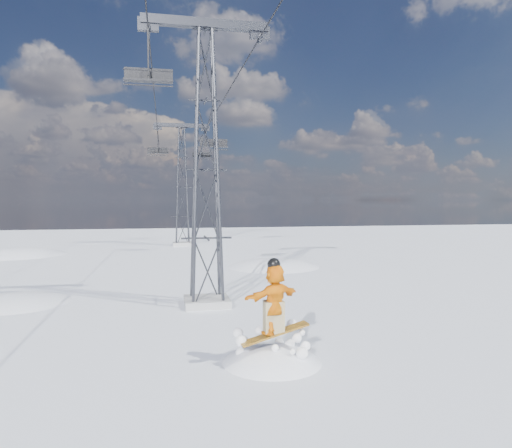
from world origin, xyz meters
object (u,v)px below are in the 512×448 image
Objects in this scene: lift_tower_near at (206,171)px; snowboarder_jump at (272,422)px; lift_chair_near at (149,76)px; lift_tower_far at (182,188)px.

snowboarder_jump is (1.09, -6.88, -7.09)m from lift_tower_near.
lift_chair_near is (-3.29, 6.62, 10.65)m from snowboarder_jump.
lift_tower_near reaches higher than snowboarder_jump.
lift_tower_near is at bearing 6.69° from lift_chair_near.
snowboarder_jump is 12.97m from lift_chair_near.
lift_chair_near is at bearing 116.42° from snowboarder_jump.
lift_tower_far reaches higher than lift_chair_near.
lift_tower_near is 4.19m from lift_chair_near.
lift_tower_near is at bearing 99.01° from snowboarder_jump.
lift_tower_far is at bearing 85.02° from lift_chair_near.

